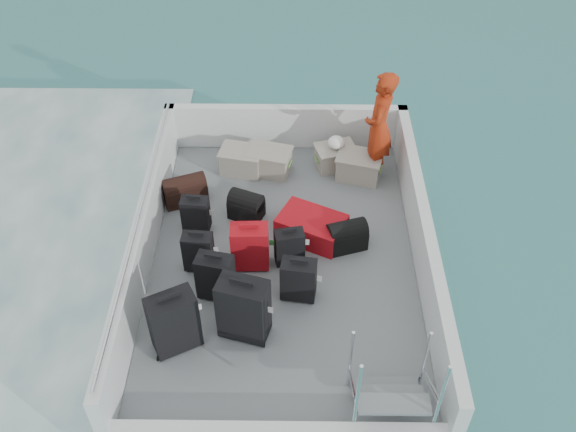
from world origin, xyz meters
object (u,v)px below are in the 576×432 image
Objects in this scene: crate_2 at (335,158)px; suitcase_5 at (250,247)px; suitcase_7 at (289,248)px; passenger at (379,127)px; suitcase_2 at (196,215)px; crate_1 at (269,162)px; suitcase_0 at (174,323)px; suitcase_8 at (311,227)px; suitcase_1 at (198,252)px; crate_3 at (359,167)px; suitcase_3 at (244,310)px; suitcase_4 at (215,277)px; suitcase_6 at (298,280)px; crate_0 at (242,161)px.

suitcase_5 is at bearing -119.76° from crate_2.
passenger is (1.22, 1.78, 0.58)m from suitcase_7.
suitcase_2 is 0.89× the size of crate_1.
suitcase_0 reaches higher than crate_2.
crate_2 is at bearing 60.66° from suitcase_7.
suitcase_5 is 0.49m from suitcase_7.
suitcase_5 is at bearing 150.32° from suitcase_8.
suitcase_8 is at bearing -104.25° from crate_2.
crate_1 is at bearing -76.19° from passenger.
suitcase_0 is 1.43× the size of suitcase_1.
suitcase_1 is at bearing 175.15° from suitcase_7.
crate_1 is 0.97× the size of crate_3.
suitcase_1 is at bearing -176.93° from suitcase_5.
suitcase_7 is (0.50, 1.11, -0.16)m from suitcase_3.
suitcase_4 is 2.93m from crate_2.
suitcase_6 is (1.35, -1.15, 0.03)m from suitcase_2.
suitcase_6 is at bearing 57.92° from suitcase_3.
suitcase_1 is 0.88× the size of suitcase_4.
suitcase_5 is at bearing -35.20° from suitcase_2.
suitcase_2 reaches higher than suitcase_7.
suitcase_5 is 0.76× the size of suitcase_8.
suitcase_0 reaches higher than suitcase_2.
crate_1 is (0.93, 3.10, -0.22)m from suitcase_0.
crate_0 is (-0.71, 1.82, -0.08)m from suitcase_7.
suitcase_0 is 0.96× the size of suitcase_3.
suitcase_1 is at bearing -36.11° from passenger.
suitcase_0 is 1.38× the size of crate_0.
passenger is at bearing 75.18° from suitcase_3.
suitcase_0 is 0.95× the size of suitcase_8.
suitcase_1 reaches higher than suitcase_7.
suitcase_5 is 1.11× the size of suitcase_6.
suitcase_7 is at bearing -19.76° from suitcase_2.
suitcase_3 reaches higher than crate_3.
crate_1 is at bearing 58.45° from suitcase_2.
suitcase_7 is at bearing -80.27° from crate_1.
suitcase_6 reaches higher than suitcase_8.
crate_0 is (-1.00, 1.36, 0.01)m from suitcase_8.
suitcase_1 is at bearing -112.86° from crate_1.
suitcase_3 is at bearing -43.87° from suitcase_4.
suitcase_1 reaches higher than crate_0.
suitcase_8 is 1.68m from crate_0.
suitcase_7 is (1.12, 0.11, -0.02)m from suitcase_1.
suitcase_2 reaches higher than crate_0.
suitcase_1 is 1.07× the size of suitcase_2.
suitcase_2 is 0.99m from suitcase_5.
suitcase_3 is 3.27m from crate_2.
suitcase_7 is at bearing -19.53° from passenger.
suitcase_5 reaches higher than crate_1.
suitcase_6 reaches higher than crate_1.
suitcase_3 reaches higher than suitcase_0.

